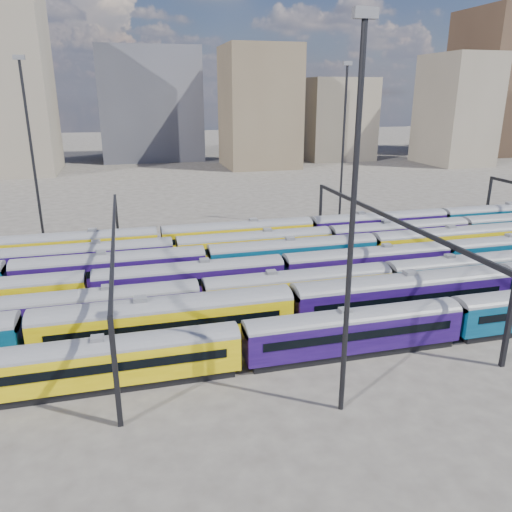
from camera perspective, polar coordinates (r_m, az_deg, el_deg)
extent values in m
plane|color=#3C3733|center=(56.88, 5.29, -3.74)|extent=(500.00, 500.00, 0.00)
cube|color=black|center=(40.34, -15.66, -13.67)|extent=(17.88, 2.32, 0.66)
cube|color=#AA8F06|center=(39.49, -15.87, -11.57)|extent=(18.82, 2.73, 2.73)
cylinder|color=#4C4C51|center=(38.85, -16.04, -9.82)|extent=(18.82, 2.73, 2.73)
cube|color=black|center=(38.13, -15.93, -12.16)|extent=(16.56, 0.06, 0.71)
cube|color=black|center=(40.55, -15.90, -10.22)|extent=(16.56, 0.06, 0.71)
cube|color=slate|center=(38.52, -16.14, -8.86)|extent=(0.94, 0.85, 0.33)
cube|color=black|center=(43.94, 10.95, -10.48)|extent=(17.88, 2.32, 0.66)
cube|color=#160738|center=(43.16, 11.09, -8.51)|extent=(18.82, 2.73, 2.73)
cylinder|color=#4C4C51|center=(42.58, 11.20, -6.86)|extent=(18.82, 2.73, 2.73)
cube|color=black|center=(41.92, 11.93, -8.91)|extent=(16.56, 0.06, 0.71)
cube|color=black|center=(44.14, 10.34, -7.36)|extent=(16.56, 0.06, 0.71)
cube|color=slate|center=(42.28, 11.26, -5.97)|extent=(0.94, 0.85, 0.33)
cube|color=black|center=(44.69, -10.07, -9.83)|extent=(20.84, 2.70, 0.77)
cube|color=#AA8F06|center=(43.81, -10.21, -7.55)|extent=(21.94, 3.18, 3.18)
cylinder|color=#4C4C51|center=(43.15, -10.33, -5.64)|extent=(21.94, 3.18, 3.18)
cube|color=black|center=(42.19, -10.05, -8.01)|extent=(19.31, 0.06, 0.82)
cube|color=black|center=(45.11, -10.42, -6.24)|extent=(19.31, 0.06, 0.82)
cube|color=slate|center=(42.82, -10.39, -4.61)|extent=(1.10, 0.99, 0.38)
cube|color=black|center=(51.11, 16.13, -6.57)|extent=(20.84, 2.70, 0.77)
cube|color=#160738|center=(50.34, 16.32, -4.52)|extent=(21.94, 3.18, 3.18)
cylinder|color=#4C4C51|center=(49.77, 16.48, -2.83)|extent=(21.94, 3.18, 3.18)
cube|color=black|center=(48.95, 17.31, -4.80)|extent=(19.31, 0.06, 0.82)
cube|color=black|center=(51.48, 15.46, -3.48)|extent=(19.31, 0.06, 0.82)
cube|color=slate|center=(49.48, 16.57, -1.92)|extent=(1.10, 0.99, 0.38)
cube|color=black|center=(49.27, -17.85, -7.76)|extent=(18.37, 2.38, 0.68)
cube|color=#160738|center=(48.56, -18.05, -5.91)|extent=(19.34, 2.80, 2.80)
cylinder|color=#4C4C51|center=(48.03, -18.21, -4.38)|extent=(19.34, 2.80, 2.80)
cube|color=black|center=(47.13, -18.17, -6.22)|extent=(17.02, 0.06, 0.73)
cube|color=black|center=(49.74, -18.01, -4.90)|extent=(17.02, 0.06, 0.73)
cube|color=slate|center=(47.76, -18.30, -3.55)|extent=(0.97, 0.87, 0.34)
cube|color=black|center=(51.70, 4.82, -5.63)|extent=(18.37, 2.38, 0.68)
cube|color=#AA8F06|center=(51.03, 4.87, -3.85)|extent=(19.34, 2.80, 2.80)
cylinder|color=#4C4C51|center=(50.52, 4.91, -2.37)|extent=(19.34, 2.80, 2.80)
cube|color=black|center=(49.66, 5.42, -4.08)|extent=(17.02, 0.06, 0.73)
cube|color=black|center=(52.15, 4.36, -2.94)|extent=(17.02, 0.06, 0.73)
cube|color=slate|center=(50.26, 4.93, -1.58)|extent=(0.97, 0.87, 0.34)
cube|color=black|center=(60.94, 22.83, -3.29)|extent=(18.37, 2.38, 0.68)
cube|color=#042D44|center=(60.36, 23.03, -1.75)|extent=(19.34, 2.80, 2.80)
cylinder|color=#4C4C51|center=(59.94, 23.19, -0.49)|extent=(19.34, 2.80, 2.80)
cube|color=black|center=(59.22, 23.89, -1.89)|extent=(17.02, 0.06, 0.73)
cube|color=black|center=(61.32, 22.28, -1.02)|extent=(17.02, 0.06, 0.73)
cube|color=slate|center=(59.72, 23.28, 0.19)|extent=(0.97, 0.87, 0.34)
cube|color=black|center=(54.00, -7.42, -4.65)|extent=(18.87, 2.45, 0.70)
cube|color=#160738|center=(53.34, -7.49, -2.88)|extent=(19.86, 2.88, 2.88)
cylinder|color=#4C4C51|center=(52.84, -7.56, -1.42)|extent=(19.86, 2.88, 2.88)
cube|color=black|center=(51.86, -7.30, -3.08)|extent=(17.48, 0.06, 0.74)
cube|color=black|center=(54.58, -7.71, -2.00)|extent=(17.48, 0.06, 0.74)
cube|color=slate|center=(52.59, -7.59, -0.63)|extent=(0.99, 0.89, 0.35)
cube|color=black|center=(59.76, 12.43, -2.64)|extent=(18.87, 2.45, 0.70)
cube|color=#160738|center=(59.16, 12.54, -1.02)|extent=(19.86, 2.88, 2.88)
cylinder|color=#4C4C51|center=(58.72, 12.64, 0.30)|extent=(19.86, 2.88, 2.88)
cube|color=black|center=(57.83, 13.21, -1.16)|extent=(17.48, 0.06, 0.74)
cube|color=black|center=(60.28, 11.94, -0.27)|extent=(17.48, 0.06, 0.74)
cube|color=slate|center=(58.49, 12.69, 1.02)|extent=(0.99, 0.89, 0.35)
cube|color=black|center=(71.60, 26.79, 1.06)|extent=(17.48, 0.06, 0.74)
cube|color=black|center=(58.37, -15.97, -3.43)|extent=(19.59, 2.54, 0.72)
cube|color=#160738|center=(57.74, -16.13, -1.72)|extent=(20.62, 2.99, 2.99)
cylinder|color=#4C4C51|center=(57.26, -16.26, -0.31)|extent=(20.62, 2.99, 2.99)
cube|color=black|center=(56.19, -16.18, -1.88)|extent=(18.15, 0.06, 0.77)
cube|color=black|center=(59.05, -16.14, -0.90)|extent=(18.15, 0.06, 0.77)
cube|color=slate|center=(57.03, -16.33, 0.45)|extent=(1.03, 0.93, 0.36)
cube|color=black|center=(61.32, 4.21, -1.69)|extent=(19.59, 2.54, 0.72)
cube|color=#042D44|center=(60.71, 4.25, -0.05)|extent=(20.62, 2.99, 2.99)
cylinder|color=#4C4C51|center=(60.26, 4.28, 1.30)|extent=(20.62, 2.99, 2.99)
cube|color=black|center=(59.25, 4.72, -0.16)|extent=(18.15, 0.06, 0.77)
cube|color=black|center=(61.97, 3.80, 0.69)|extent=(18.15, 0.06, 0.77)
cube|color=slate|center=(60.04, 4.30, 2.03)|extent=(1.03, 0.93, 0.36)
cube|color=black|center=(70.81, 20.69, -0.11)|extent=(19.59, 2.54, 0.72)
cube|color=#AA8F06|center=(70.28, 20.86, 1.33)|extent=(20.62, 2.99, 2.99)
cylinder|color=#4C4C51|center=(69.89, 21.00, 2.50)|extent=(20.62, 2.99, 2.99)
cube|color=black|center=(69.02, 21.60, 1.26)|extent=(18.15, 0.06, 0.77)
cube|color=black|center=(71.37, 20.21, 1.95)|extent=(18.15, 0.06, 0.77)
cube|color=slate|center=(69.70, 21.07, 3.13)|extent=(1.03, 0.93, 0.36)
cube|color=black|center=(63.24, -18.50, -2.01)|extent=(18.99, 2.46, 0.70)
cube|color=#160738|center=(62.67, -18.67, -0.47)|extent=(19.99, 2.90, 2.90)
cylinder|color=#4C4C51|center=(62.24, -18.80, 0.80)|extent=(19.99, 2.90, 2.90)
cube|color=black|center=(61.17, -18.77, -0.58)|extent=(17.59, 0.06, 0.75)
cube|color=black|center=(63.96, -18.63, 0.24)|extent=(17.59, 0.06, 0.75)
cube|color=slate|center=(62.03, -18.87, 1.48)|extent=(1.00, 0.90, 0.35)
cube|color=black|center=(64.89, -0.12, -0.52)|extent=(18.99, 2.46, 0.70)
cube|color=#AA8F06|center=(64.34, -0.12, 1.00)|extent=(19.99, 2.90, 2.90)
cylinder|color=#4C4C51|center=(63.92, -0.12, 2.24)|extent=(19.99, 2.90, 2.90)
cube|color=black|center=(62.88, 0.21, 0.92)|extent=(17.59, 0.06, 0.75)
cube|color=black|center=(65.60, -0.45, 1.66)|extent=(17.59, 0.06, 0.75)
cube|color=slate|center=(63.71, -0.12, 2.91)|extent=(1.00, 0.90, 0.35)
cube|color=black|center=(72.60, 15.81, 0.82)|extent=(18.99, 2.46, 0.70)
cube|color=#160738|center=(72.10, 15.93, 2.19)|extent=(19.99, 2.90, 2.90)
cylinder|color=#4C4C51|center=(71.74, 16.03, 3.30)|extent=(19.99, 2.90, 2.90)
cube|color=black|center=(70.80, 16.55, 2.13)|extent=(17.59, 0.06, 0.75)
cube|color=black|center=(73.23, 15.39, 2.76)|extent=(17.59, 0.06, 0.75)
cube|color=slate|center=(71.55, 16.09, 3.90)|extent=(1.00, 0.90, 0.35)
cube|color=black|center=(68.12, -19.85, -0.71)|extent=(19.71, 2.56, 0.73)
cube|color=#AA8F06|center=(67.58, -20.02, 0.79)|extent=(20.75, 3.01, 3.01)
cylinder|color=#4C4C51|center=(67.17, -20.15, 2.01)|extent=(20.75, 3.01, 3.01)
cube|color=black|center=(66.02, -20.15, 0.71)|extent=(18.26, 0.06, 0.78)
cube|color=black|center=(68.93, -19.95, 1.44)|extent=(18.26, 0.06, 0.78)
cube|color=slate|center=(66.97, -20.23, 2.67)|extent=(1.04, 0.93, 0.36)
cube|color=black|center=(69.26, -2.05, 0.70)|extent=(19.71, 2.56, 0.73)
cube|color=#AA8F06|center=(68.72, -2.07, 2.18)|extent=(20.75, 3.01, 3.01)
cylinder|color=#4C4C51|center=(68.32, -2.08, 3.40)|extent=(20.75, 3.01, 3.01)
cube|color=black|center=(67.19, -1.79, 2.13)|extent=(18.26, 0.06, 0.78)
cube|color=black|center=(70.06, -2.35, 2.80)|extent=(18.26, 0.06, 0.78)
cube|color=slate|center=(68.12, -2.09, 4.05)|extent=(1.04, 0.93, 0.36)
cube|color=black|center=(76.58, 13.73, 1.90)|extent=(19.71, 2.56, 0.73)
cube|color=#160738|center=(76.09, 13.84, 3.25)|extent=(20.75, 3.01, 3.01)
cylinder|color=#4C4C51|center=(75.73, 13.92, 4.35)|extent=(20.75, 3.01, 3.01)
cube|color=black|center=(74.72, 14.40, 3.22)|extent=(18.26, 0.06, 0.78)
cube|color=black|center=(77.30, 13.33, 3.79)|extent=(18.26, 0.06, 0.78)
cube|color=slate|center=(75.55, 13.97, 4.93)|extent=(1.04, 0.93, 0.36)
cube|color=black|center=(88.56, 26.03, 2.73)|extent=(19.71, 2.56, 0.73)
cube|color=#042D44|center=(88.14, 26.19, 3.90)|extent=(20.75, 3.01, 3.01)
cylinder|color=#4C4C51|center=(87.83, 26.33, 4.85)|extent=(20.75, 3.01, 3.01)
cube|color=black|center=(86.96, 26.86, 3.88)|extent=(18.26, 0.06, 0.78)
cube|color=black|center=(89.19, 25.60, 4.37)|extent=(18.26, 0.06, 0.78)
cube|color=slate|center=(87.68, 26.40, 5.36)|extent=(1.04, 0.93, 0.36)
cube|color=black|center=(34.16, -15.75, -12.74)|extent=(0.35, 0.35, 8.00)
cube|color=black|center=(71.60, -15.57, 3.64)|extent=(0.35, 0.35, 8.00)
cube|color=black|center=(51.29, -15.99, 2.37)|extent=(0.30, 40.00, 0.45)
cube|color=black|center=(44.38, 26.95, -6.67)|extent=(0.35, 0.35, 8.00)
cube|color=black|center=(77.00, 7.37, 5.16)|extent=(0.35, 0.35, 8.00)
cube|color=black|center=(58.59, 14.78, 4.40)|extent=(0.30, 40.00, 0.45)
cube|color=black|center=(92.36, 25.01, 5.78)|extent=(0.35, 0.35, 8.00)
cylinder|color=black|center=(72.95, -24.11, 9.82)|extent=(0.36, 0.36, 25.00)
cube|color=slate|center=(72.55, -25.48, 19.82)|extent=(1.40, 0.50, 0.60)
cylinder|color=black|center=(31.78, 10.84, 2.03)|extent=(0.36, 0.36, 25.00)
cube|color=slate|center=(30.85, 12.38, 25.51)|extent=(1.40, 0.50, 0.60)
cylinder|color=black|center=(81.18, 9.90, 11.80)|extent=(0.36, 0.36, 25.00)
cube|color=slate|center=(80.82, 10.42, 20.85)|extent=(1.40, 0.50, 0.60)
cube|color=#38383F|center=(172.80, -12.01, 16.57)|extent=(31.45, 23.82, 34.83)
cube|color=brown|center=(151.82, 0.37, 16.61)|extent=(20.53, 21.40, 33.97)
cube|color=#665B4C|center=(172.35, 9.05, 15.20)|extent=(21.40, 20.66, 25.64)
cube|color=#665B4C|center=(168.76, 21.88, 15.22)|extent=(16.30, 22.06, 32.15)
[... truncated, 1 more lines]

